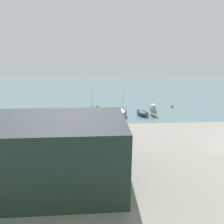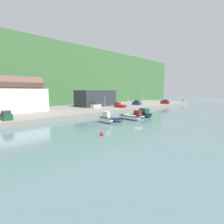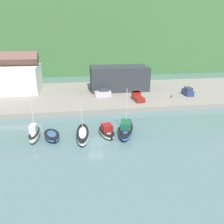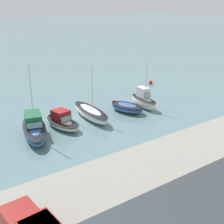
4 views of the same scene
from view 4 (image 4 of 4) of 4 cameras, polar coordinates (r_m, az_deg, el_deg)
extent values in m
plane|color=slate|center=(39.41, -7.60, -1.09)|extent=(320.00, 320.00, 0.00)
ellipsoid|color=white|center=(42.49, 5.83, 1.76)|extent=(1.64, 4.90, 1.54)
ellipsoid|color=black|center=(42.31, 5.85, 2.45)|extent=(1.70, 5.00, 0.12)
cube|color=silver|center=(42.23, 5.70, 3.66)|extent=(1.14, 1.74, 1.28)
cube|color=#8CA5B2|center=(41.54, 6.53, 3.05)|extent=(0.96, 0.14, 0.64)
cylinder|color=silver|center=(41.27, 6.30, 5.80)|extent=(0.10, 0.10, 4.84)
ellipsoid|color=#33568E|center=(40.96, 2.77, 0.77)|extent=(3.57, 5.09, 1.09)
ellipsoid|color=black|center=(40.83, 2.78, 1.27)|extent=(3.69, 5.21, 0.12)
cube|color=black|center=(42.11, 0.33, 1.68)|extent=(0.43, 0.37, 0.56)
ellipsoid|color=white|center=(38.75, -3.93, -0.26)|extent=(2.29, 7.51, 1.36)
ellipsoid|color=black|center=(38.58, -3.95, 0.40)|extent=(2.38, 7.66, 0.12)
cylinder|color=silver|center=(37.17, -3.65, 4.41)|extent=(0.10, 0.10, 5.50)
ellipsoid|color=white|center=(36.49, -9.01, -2.18)|extent=(3.12, 5.45, 0.99)
ellipsoid|color=black|center=(36.36, -9.04, -1.68)|extent=(3.23, 5.57, 0.12)
cube|color=maroon|center=(36.28, -9.35, -0.52)|extent=(1.95, 2.08, 1.15)
cube|color=#8CA5B2|center=(35.56, -8.31, -1.21)|extent=(1.47, 0.38, 0.57)
cube|color=black|center=(38.26, -11.25, -0.90)|extent=(0.41, 0.34, 0.56)
ellipsoid|color=#33568E|center=(35.08, -14.00, -3.29)|extent=(4.43, 8.17, 1.28)
ellipsoid|color=black|center=(34.90, -14.06, -2.62)|extent=(4.57, 8.35, 0.12)
cube|color=#195638|center=(34.96, -14.23, -1.17)|extent=(2.43, 3.12, 1.22)
cube|color=#8CA5B2|center=(33.62, -13.98, -2.39)|extent=(1.52, 0.54, 0.61)
cylinder|color=silver|center=(33.10, -14.51, 2.70)|extent=(0.10, 0.10, 6.81)
cube|color=#B7B7BC|center=(20.33, 14.24, -18.76)|extent=(4.34, 2.15, 1.40)
cube|color=#333842|center=(19.45, 13.96, -16.74)|extent=(2.43, 1.72, 0.76)
cube|color=maroon|center=(20.57, -15.63, -18.91)|extent=(2.25, 3.65, 1.10)
sphere|color=red|center=(53.99, 7.08, 5.43)|extent=(0.67, 0.67, 0.67)
camera|label=1|loc=(18.56, 97.94, -9.26)|focal=28.00mm
camera|label=2|loc=(82.27, 7.21, 16.08)|focal=28.00mm
camera|label=3|loc=(67.41, -20.27, 21.66)|focal=35.00mm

